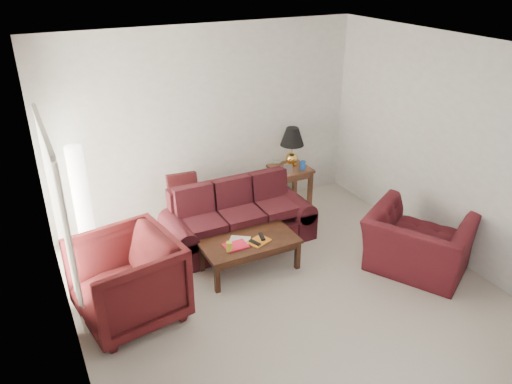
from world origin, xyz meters
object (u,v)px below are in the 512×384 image
armchair_right (418,243)px  coffee_table (250,255)px  sofa (239,216)px  armchair_left (127,281)px  end_table (290,185)px  floor_lamp (82,202)px

armchair_right → coffee_table: 2.25m
sofa → armchair_left: 2.08m
sofa → end_table: 1.54m
armchair_right → sofa: bearing=17.1°
end_table → sofa: bearing=-149.4°
sofa → coffee_table: (-0.17, -0.70, -0.22)m
end_table → coffee_table: bearing=-135.2°
sofa → armchair_left: size_ratio=1.92×
sofa → armchair_right: (1.83, -1.72, -0.03)m
armchair_left → floor_lamp: bearing=177.1°
floor_lamp → coffee_table: 2.41m
floor_lamp → armchair_left: (0.18, -1.63, -0.31)m
floor_lamp → coffee_table: (1.87, -1.39, -0.60)m
armchair_left → coffee_table: bearing=88.9°
sofa → armchair_left: (-1.85, -0.94, 0.07)m
sofa → armchair_right: 2.51m
end_table → coffee_table: end_table is taller
end_table → coffee_table: 2.10m
armchair_right → coffee_table: (-2.00, 1.02, -0.19)m
end_table → armchair_right: 2.55m
floor_lamp → armchair_left: 1.67m
floor_lamp → coffee_table: bearing=-36.7°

